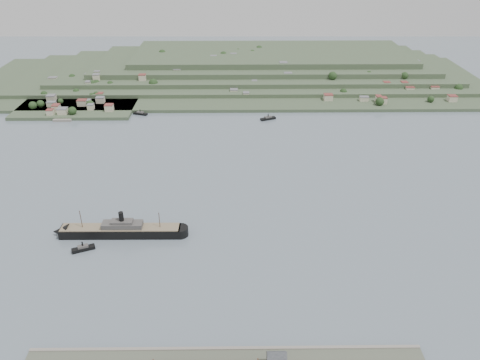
{
  "coord_description": "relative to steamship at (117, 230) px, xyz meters",
  "views": [
    {
      "loc": [
        6.28,
        -333.96,
        212.04
      ],
      "look_at": [
        10.2,
        30.0,
        11.99
      ],
      "focal_mm": 35.0,
      "sensor_mm": 36.0,
      "label": 1
    }
  ],
  "objects": [
    {
      "name": "ground",
      "position": [
        85.15,
        36.19,
        -4.64
      ],
      "size": [
        1400.0,
        1400.0,
        0.0
      ],
      "primitive_type": "plane",
      "color": "slate",
      "rests_on": "ground"
    },
    {
      "name": "far_peninsula",
      "position": [
        113.06,
        429.28,
        7.24
      ],
      "size": [
        760.0,
        309.0,
        30.0
      ],
      "color": "#3E5438",
      "rests_on": "ground"
    },
    {
      "name": "ferry_west",
      "position": [
        -28.49,
        261.19,
        -2.99
      ],
      "size": [
        18.88,
        10.94,
        6.84
      ],
      "color": "black",
      "rests_on": "ground"
    },
    {
      "name": "tugboat",
      "position": [
        -21.34,
        -18.75,
        -2.81
      ],
      "size": [
        17.12,
        10.46,
        7.51
      ],
      "color": "black",
      "rests_on": "ground"
    },
    {
      "name": "steamship",
      "position": [
        0.0,
        0.0,
        0.0
      ],
      "size": [
        104.63,
        12.8,
        25.12
      ],
      "color": "black",
      "rests_on": "ground"
    },
    {
      "name": "ferry_east",
      "position": [
        131.86,
        242.5,
        -2.9
      ],
      "size": [
        19.76,
        12.69,
        7.22
      ],
      "color": "black",
      "rests_on": "ground"
    }
  ]
}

